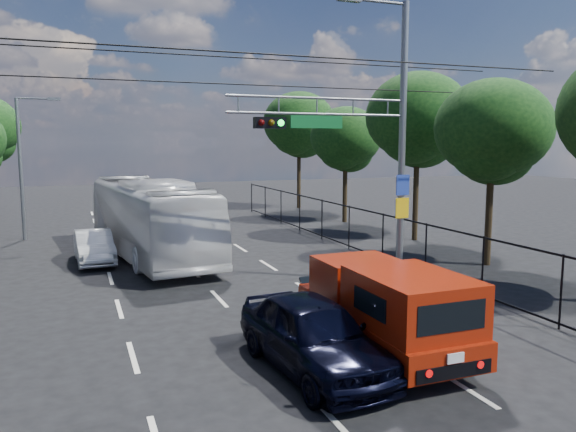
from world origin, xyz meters
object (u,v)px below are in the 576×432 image
red_pickup (384,305)px  navy_hatchback (314,335)px  white_bus (149,218)px  signal_mast (371,131)px  white_van (94,247)px

red_pickup → navy_hatchback: bearing=-167.8°
navy_hatchback → white_bus: white_bus is taller
signal_mast → red_pickup: (-2.78, -5.73, -4.13)m
signal_mast → red_pickup: 7.59m
navy_hatchback → white_van: bearing=101.9°
signal_mast → white_bus: 10.59m
red_pickup → white_bus: 13.86m
signal_mast → white_van: 12.10m
signal_mast → red_pickup: size_ratio=1.69×
signal_mast → white_bus: size_ratio=0.80×
white_bus → white_van: bearing=-172.5°
navy_hatchback → white_van: size_ratio=1.18×
signal_mast → red_pickup: bearing=-115.9°
navy_hatchback → red_pickup: bearing=7.5°
signal_mast → navy_hatchback: signal_mast is taller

